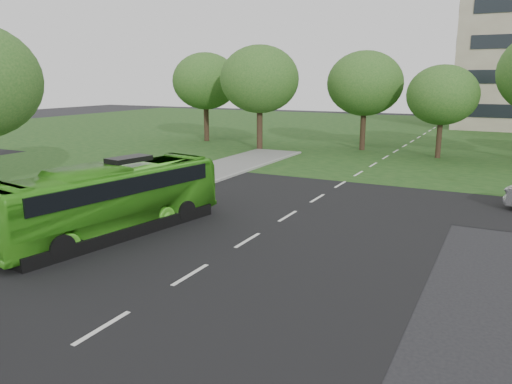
% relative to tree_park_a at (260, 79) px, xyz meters
% --- Properties ---
extents(ground, '(160.00, 160.00, 0.00)m').
position_rel_tree_park_a_xyz_m(ground, '(11.09, -25.18, -6.22)').
color(ground, black).
rests_on(ground, ground).
extents(street_surfaces, '(120.00, 120.00, 0.15)m').
position_rel_tree_park_a_xyz_m(street_surfaces, '(10.71, -2.43, -6.19)').
color(street_surfaces, black).
rests_on(street_surfaces, ground).
extents(tree_park_a, '(6.90, 6.90, 9.17)m').
position_rel_tree_park_a_xyz_m(tree_park_a, '(0.00, 0.00, 0.00)').
color(tree_park_a, black).
rests_on(tree_park_a, ground).
extents(tree_park_b, '(6.63, 6.63, 8.70)m').
position_rel_tree_park_a_xyz_m(tree_park_b, '(8.18, 4.31, -0.35)').
color(tree_park_b, black).
rests_on(tree_park_b, ground).
extents(tree_park_c, '(5.56, 5.56, 7.39)m').
position_rel_tree_park_a_xyz_m(tree_park_c, '(14.90, 2.54, -1.21)').
color(tree_park_c, black).
rests_on(tree_park_c, ground).
extents(tree_park_f, '(6.63, 6.63, 8.86)m').
position_rel_tree_park_a_xyz_m(tree_park_f, '(-7.86, 3.52, -0.20)').
color(tree_park_f, black).
rests_on(tree_park_f, ground).
extents(bus, '(4.15, 10.62, 2.89)m').
position_rel_tree_park_a_xyz_m(bus, '(5.63, -24.87, -4.78)').
color(bus, green).
rests_on(bus, ground).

